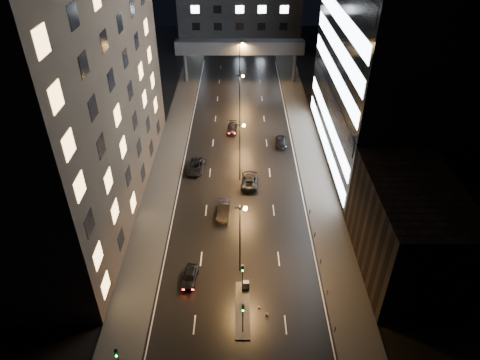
{
  "coord_description": "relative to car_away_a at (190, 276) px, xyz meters",
  "views": [
    {
      "loc": [
        -0.02,
        -29.42,
        39.78
      ],
      "look_at": [
        0.02,
        22.09,
        4.0
      ],
      "focal_mm": 32.0,
      "sensor_mm": 36.0,
      "label": 1
    }
  ],
  "objects": [
    {
      "name": "traffic_signal_near",
      "position": [
        6.38,
        -1.89,
        2.39
      ],
      "size": [
        0.28,
        0.34,
        4.4
      ],
      "color": "black",
      "rests_on": "median_island"
    },
    {
      "name": "streetlight_near",
      "position": [
        6.24,
        1.61,
        5.8
      ],
      "size": [
        1.45,
        0.5,
        10.15
      ],
      "color": "black",
      "rests_on": "ground"
    },
    {
      "name": "building_far",
      "position": [
        6.08,
        91.61,
        11.8
      ],
      "size": [
        34.0,
        14.0,
        25.0
      ],
      "primitive_type": "cube",
      "color": "#333335",
      "rests_on": "ground"
    },
    {
      "name": "traffic_signal_far",
      "position": [
        6.38,
        -7.39,
        2.39
      ],
      "size": [
        0.28,
        0.34,
        4.4
      ],
      "color": "black",
      "rests_on": "median_island"
    },
    {
      "name": "utility_cabinet",
      "position": [
        6.78,
        -1.42,
        0.03
      ],
      "size": [
        0.78,
        0.61,
        1.16
      ],
      "primitive_type": "cube",
      "rotation": [
        0.0,
        0.0,
        0.07
      ],
      "color": "#4B4B4D",
      "rests_on": "median_island"
    },
    {
      "name": "car_away_a",
      "position": [
        0.0,
        0.0,
        0.0
      ],
      "size": [
        2.05,
        4.27,
        1.41
      ],
      "primitive_type": "imported",
      "rotation": [
        0.0,
        0.0,
        -0.1
      ],
      "color": "black",
      "rests_on": "ground"
    },
    {
      "name": "median_island",
      "position": [
        6.38,
        -4.39,
        -0.63
      ],
      "size": [
        1.6,
        8.0,
        0.15
      ],
      "primitive_type": "cube",
      "color": "#383533",
      "rests_on": "ground"
    },
    {
      "name": "sidewalk_left",
      "position": [
        -6.42,
        28.61,
        -0.63
      ],
      "size": [
        5.0,
        110.0,
        0.15
      ],
      "primitive_type": "cube",
      "color": "#383533",
      "rests_on": "ground"
    },
    {
      "name": "traffic_signal_corner",
      "position": [
        -5.42,
        -12.39,
        2.24
      ],
      "size": [
        0.28,
        0.34,
        4.4
      ],
      "color": "black",
      "rests_on": "ground"
    },
    {
      "name": "streetlight_mid_b",
      "position": [
        6.24,
        41.61,
        5.8
      ],
      "size": [
        1.45,
        0.5,
        10.15
      ],
      "color": "black",
      "rests_on": "ground"
    },
    {
      "name": "car_away_b",
      "position": [
        3.69,
        12.67,
        0.11
      ],
      "size": [
        1.94,
        5.03,
        1.63
      ],
      "primitive_type": "imported",
      "rotation": [
        0.0,
        0.0,
        -0.04
      ],
      "color": "black",
      "rests_on": "ground"
    },
    {
      "name": "cone_a",
      "position": [
        9.08,
        -5.21,
        -0.44
      ],
      "size": [
        0.38,
        0.38,
        0.52
      ],
      "primitive_type": "cone",
      "rotation": [
        0.0,
        0.0,
        0.03
      ],
      "color": "#EE4A0C",
      "rests_on": "ground"
    },
    {
      "name": "cone_b",
      "position": [
        8.24,
        -4.24,
        -0.46
      ],
      "size": [
        0.32,
        0.32,
        0.49
      ],
      "primitive_type": "cone",
      "rotation": [
        0.0,
        0.0,
        0.02
      ],
      "color": "#D64B0B",
      "rests_on": "ground"
    },
    {
      "name": "car_toward_a",
      "position": [
        7.63,
        20.36,
        0.08
      ],
      "size": [
        2.92,
        5.75,
        1.56
      ],
      "primitive_type": "imported",
      "rotation": [
        0.0,
        0.0,
        3.08
      ],
      "color": "black",
      "rests_on": "ground"
    },
    {
      "name": "car_away_c",
      "position": [
        -1.31,
        24.34,
        0.06
      ],
      "size": [
        3.14,
        5.74,
        1.52
      ],
      "primitive_type": "imported",
      "rotation": [
        0.0,
        0.0,
        -0.11
      ],
      "color": "black",
      "rests_on": "ground"
    },
    {
      "name": "bollard_row",
      "position": [
        16.28,
        0.11,
        -0.25
      ],
      "size": [
        0.12,
        25.12,
        0.9
      ],
      "color": "black",
      "rests_on": "ground"
    },
    {
      "name": "streetlight_far",
      "position": [
        6.24,
        61.61,
        5.8
      ],
      "size": [
        1.45,
        0.5,
        10.15
      ],
      "color": "black",
      "rests_on": "ground"
    },
    {
      "name": "skybridge",
      "position": [
        6.08,
        63.61,
        7.64
      ],
      "size": [
        30.0,
        3.0,
        10.0
      ],
      "color": "#333335",
      "rests_on": "ground"
    },
    {
      "name": "building_right_glass",
      "position": [
        31.08,
        29.61,
        21.8
      ],
      "size": [
        20.0,
        36.0,
        45.0
      ],
      "primitive_type": "cube",
      "color": "black",
      "rests_on": "ground"
    },
    {
      "name": "building_right_low",
      "position": [
        26.08,
        2.61,
        5.3
      ],
      "size": [
        10.0,
        18.0,
        12.0
      ],
      "primitive_type": "cube",
      "color": "black",
      "rests_on": "ground"
    },
    {
      "name": "car_toward_b",
      "position": [
        13.69,
        33.05,
        0.02
      ],
      "size": [
        2.34,
        5.08,
        1.44
      ],
      "primitive_type": "imported",
      "rotation": [
        0.0,
        0.0,
        3.07
      ],
      "color": "black",
      "rests_on": "ground"
    },
    {
      "name": "car_away_d",
      "position": [
        4.58,
        38.1,
        -0.04
      ],
      "size": [
        2.17,
        4.71,
        1.33
      ],
      "primitive_type": "imported",
      "rotation": [
        0.0,
        0.0,
        -0.07
      ],
      "color": "black",
      "rests_on": "ground"
    },
    {
      "name": "streetlight_mid_a",
      "position": [
        6.24,
        21.61,
        5.8
      ],
      "size": [
        1.45,
        0.5,
        10.15
      ],
      "color": "black",
      "rests_on": "ground"
    },
    {
      "name": "building_left",
      "position": [
        -16.42,
        17.61,
        19.3
      ],
      "size": [
        15.0,
        48.0,
        40.0
      ],
      "primitive_type": "cube",
      "color": "#2D2319",
      "rests_on": "ground"
    },
    {
      "name": "sidewalk_right",
      "position": [
        18.58,
        28.61,
        -0.63
      ],
      "size": [
        5.0,
        110.0,
        0.15
      ],
      "primitive_type": "cube",
      "color": "#383533",
      "rests_on": "ground"
    },
    {
      "name": "ground",
      "position": [
        6.08,
        33.61,
        -0.7
      ],
      "size": [
        160.0,
        160.0,
        0.0
      ],
      "primitive_type": "plane",
      "color": "black",
      "rests_on": "ground"
    }
  ]
}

